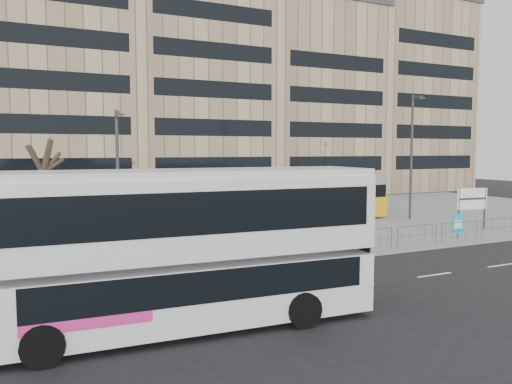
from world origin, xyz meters
name	(u,v)px	position (x,y,z in m)	size (l,w,h in m)	color
ground	(337,260)	(0.00, 0.00, 0.00)	(120.00, 120.00, 0.00)	black
plaza	(235,224)	(0.00, 12.00, 0.07)	(64.00, 24.00, 0.15)	gray
kerb	(337,258)	(0.00, 0.05, 0.07)	(64.00, 0.25, 0.17)	gray
building_row	(167,77)	(1.55, 34.27, 12.91)	(70.40, 18.40, 31.20)	brown
pedestrian_barrier	(366,234)	(2.00, 0.50, 0.98)	(32.07, 0.07, 1.10)	gray
road_markings	(416,277)	(1.00, -4.00, 0.01)	(62.00, 0.12, 0.01)	white
double_decker_bus	(179,244)	(-9.15, -5.43, 2.45)	(11.45, 3.35, 4.53)	silver
tram	(207,205)	(-2.94, 9.41, 1.77)	(27.60, 5.17, 3.24)	#D9A00B
station_sign	(472,201)	(12.42, 3.32, 1.92)	(2.21, 0.37, 2.55)	#2D2D30
ad_panel	(458,224)	(8.86, 1.14, 0.94)	(0.72, 0.22, 1.36)	#2D2D30
pedestrian	(153,225)	(-6.58, 8.15, 0.96)	(0.59, 0.39, 1.62)	black
traffic_light_west	(228,217)	(-4.87, 1.43, 2.12)	(0.22, 0.24, 3.10)	#2D2D30
lamp_post_west	(118,169)	(-8.34, 8.57, 4.05)	(0.45, 1.04, 7.07)	#2D2D30
lamp_post_east	(412,152)	(12.06, 8.33, 4.93)	(0.45, 1.04, 8.80)	#2D2D30
bare_tree	(42,137)	(-12.15, 6.57, 5.68)	(4.98, 4.98, 7.79)	black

